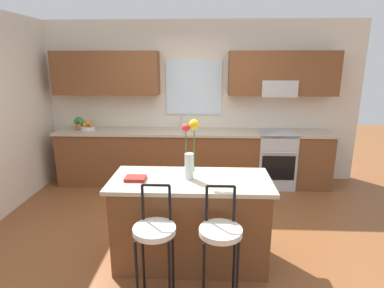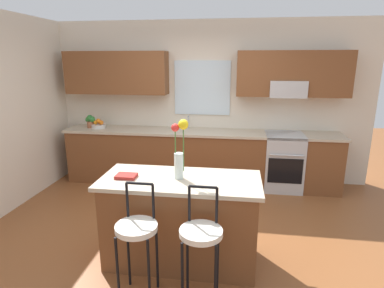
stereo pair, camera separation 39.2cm
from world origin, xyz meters
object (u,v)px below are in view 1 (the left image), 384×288
object	(u,v)px
flower_vase	(190,150)
cookbook	(135,178)
fruit_bowl_oranges	(88,127)
kitchen_island	(191,220)
oven_range	(275,159)
potted_plant_small	(79,123)
bar_stool_middle	(220,236)
bar_stool_near	(155,235)

from	to	relation	value
flower_vase	cookbook	bearing A→B (deg)	-173.82
fruit_bowl_oranges	kitchen_island	bearing A→B (deg)	-50.13
oven_range	flower_vase	size ratio (longest dim) A/B	1.55
potted_plant_small	flower_vase	bearing A→B (deg)	-47.89
kitchen_island	fruit_bowl_oranges	world-z (taller)	fruit_bowl_oranges
oven_range	kitchen_island	bearing A→B (deg)	-121.09
kitchen_island	cookbook	bearing A→B (deg)	-174.45
bar_stool_middle	cookbook	world-z (taller)	bar_stool_middle
oven_range	flower_vase	xyz separation A→B (m)	(-1.31, -2.16, 0.75)
bar_stool_middle	cookbook	distance (m)	1.01
bar_stool_near	fruit_bowl_oranges	distance (m)	3.19
oven_range	bar_stool_near	world-z (taller)	bar_stool_near
potted_plant_small	oven_range	bearing A→B (deg)	-0.42
cookbook	potted_plant_small	distance (m)	2.66
bar_stool_near	flower_vase	bearing A→B (deg)	64.95
bar_stool_near	potted_plant_small	size ratio (longest dim) A/B	4.68
oven_range	bar_stool_middle	world-z (taller)	bar_stool_middle
bar_stool_near	fruit_bowl_oranges	xyz separation A→B (m)	(-1.55, 2.76, 0.34)
bar_stool_near	potted_plant_small	xyz separation A→B (m)	(-1.70, 2.76, 0.41)
flower_vase	bar_stool_near	bearing A→B (deg)	-115.05
oven_range	cookbook	size ratio (longest dim) A/B	4.60
bar_stool_near	cookbook	xyz separation A→B (m)	(-0.26, 0.52, 0.30)
kitchen_island	flower_vase	bearing A→B (deg)	134.01
bar_stool_near	bar_stool_middle	distance (m)	0.55
oven_range	kitchen_island	xyz separation A→B (m)	(-1.30, -2.16, 0.00)
bar_stool_near	oven_range	bearing A→B (deg)	59.99
oven_range	potted_plant_small	size ratio (longest dim) A/B	4.13
bar_stool_middle	bar_stool_near	bearing A→B (deg)	180.00
cookbook	fruit_bowl_oranges	distance (m)	2.59
bar_stool_middle	fruit_bowl_oranges	world-z (taller)	fruit_bowl_oranges
oven_range	flower_vase	world-z (taller)	flower_vase
potted_plant_small	bar_stool_middle	bearing A→B (deg)	-50.77
kitchen_island	flower_vase	size ratio (longest dim) A/B	2.68
kitchen_island	bar_stool_middle	bearing A→B (deg)	-64.32
kitchen_island	flower_vase	xyz separation A→B (m)	(-0.01, 0.01, 0.75)
kitchen_island	potted_plant_small	distance (m)	3.00
fruit_bowl_oranges	potted_plant_small	size ratio (longest dim) A/B	1.08
oven_range	fruit_bowl_oranges	world-z (taller)	fruit_bowl_oranges
flower_vase	fruit_bowl_oranges	xyz separation A→B (m)	(-1.82, 2.18, -0.24)
cookbook	fruit_bowl_oranges	xyz separation A→B (m)	(-1.29, 2.24, 0.04)
oven_range	kitchen_island	distance (m)	2.52
bar_stool_middle	fruit_bowl_oranges	size ratio (longest dim) A/B	4.34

